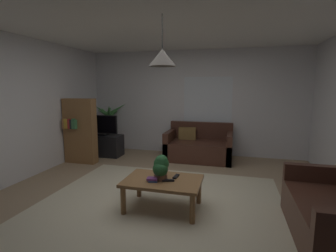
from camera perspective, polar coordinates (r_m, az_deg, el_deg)
The scene contains 18 objects.
floor at distance 3.90m, azimuth -1.17°, elevation -16.28°, with size 5.22×5.46×0.02m, color #9E8466.
rug at distance 3.72m, azimuth -2.06°, elevation -17.33°, with size 3.39×3.00×0.01m, color beige.
wall_back at distance 6.24m, azimuth 5.81°, elevation 5.23°, with size 5.34×0.06×2.52m, color silver.
wall_left at distance 4.97m, azimuth -31.97°, elevation 3.08°, with size 0.06×5.46×2.52m, color silver.
ceiling at distance 3.64m, azimuth -1.31°, elevation 22.96°, with size 5.22×5.46×0.02m, color white.
window_pane at distance 6.16m, azimuth 8.90°, elevation 5.37°, with size 1.14×0.01×1.19m, color white.
couch_under_window at distance 5.84m, azimuth 6.95°, elevation -4.83°, with size 1.48×0.87×0.82m.
coffee_table at distance 3.49m, azimuth -1.19°, elevation -12.92°, with size 1.02×0.68×0.41m.
book_on_table_0 at distance 3.40m, azimuth -3.39°, elevation -12.19°, with size 0.12×0.10×0.02m, color #2D4C8C.
book_on_table_1 at distance 3.40m, azimuth -3.59°, elevation -11.77°, with size 0.14×0.10×0.03m, color #72387F.
remote_on_table_0 at distance 3.40m, azimuth 0.02°, elevation -12.17°, with size 0.05×0.16×0.02m, color black.
remote_on_table_1 at distance 3.54m, azimuth 1.82°, elevation -11.29°, with size 0.05×0.16×0.02m, color black.
potted_plant_on_table at distance 3.41m, azimuth -1.59°, elevation -9.07°, with size 0.21×0.24×0.33m.
tv_stand at distance 6.33m, azimuth -14.34°, elevation -4.22°, with size 0.90×0.44×0.50m, color black.
tv at distance 6.22m, azimuth -14.61°, elevation 0.20°, with size 0.77×0.16×0.48m.
potted_palm_corner at distance 6.79m, azimuth -13.09°, elevation -0.23°, with size 0.88×0.89×1.27m.
bookshelf_corner at distance 5.79m, azimuth -19.25°, elevation -1.01°, with size 0.70×0.31×1.40m.
pendant_lamp at distance 3.26m, azimuth -1.29°, elevation 15.19°, with size 0.34×0.34×0.63m.
Camera 1 is at (0.98, -3.39, 1.63)m, focal length 27.05 mm.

